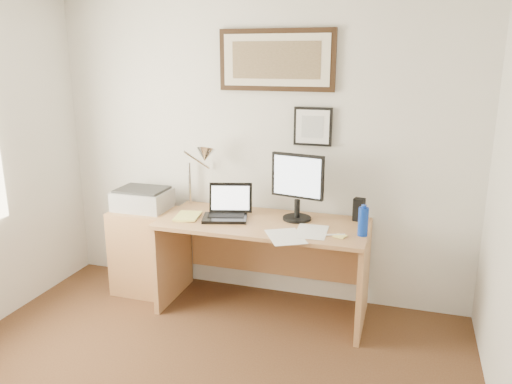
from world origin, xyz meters
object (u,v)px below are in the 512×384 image
at_px(side_cabinet, 145,251).
at_px(book, 177,216).
at_px(laptop, 227,211).
at_px(printer, 143,199).
at_px(desk, 266,246).
at_px(lcd_monitor, 297,184).
at_px(water_bottle, 363,222).

height_order(side_cabinet, book, book).
bearing_deg(laptop, printer, 174.85).
bearing_deg(side_cabinet, printer, 114.77).
height_order(book, desk, book).
xyz_separation_m(desk, laptop, (-0.30, -0.07, 0.29)).
distance_m(desk, printer, 1.13).
bearing_deg(book, lcd_monitor, 12.93).
xyz_separation_m(book, laptop, (0.39, 0.10, 0.05)).
distance_m(laptop, printer, 0.79).
relative_size(water_bottle, lcd_monitor, 0.40).
bearing_deg(side_cabinet, desk, 1.89).
bearing_deg(desk, lcd_monitor, 8.57).
relative_size(water_bottle, book, 0.83).
xyz_separation_m(desk, printer, (-1.09, -0.00, 0.30)).
relative_size(book, laptop, 0.63).
height_order(side_cabinet, water_bottle, water_bottle).
xyz_separation_m(side_cabinet, book, (0.38, -0.14, 0.39)).
height_order(book, laptop, laptop).
xyz_separation_m(side_cabinet, lcd_monitor, (1.31, 0.07, 0.68)).
distance_m(desk, lcd_monitor, 0.58).
relative_size(laptop, lcd_monitor, 0.75).
height_order(water_bottle, book, water_bottle).
relative_size(side_cabinet, lcd_monitor, 1.40).
relative_size(desk, printer, 3.64).
xyz_separation_m(water_bottle, lcd_monitor, (-0.52, 0.20, 0.19)).
xyz_separation_m(desk, lcd_monitor, (0.24, 0.04, 0.53)).
xyz_separation_m(book, lcd_monitor, (0.92, 0.21, 0.28)).
bearing_deg(lcd_monitor, printer, -178.36).
bearing_deg(side_cabinet, laptop, -2.81).
distance_m(book, lcd_monitor, 0.99).
relative_size(water_bottle, laptop, 0.52).
height_order(water_bottle, printer, water_bottle).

